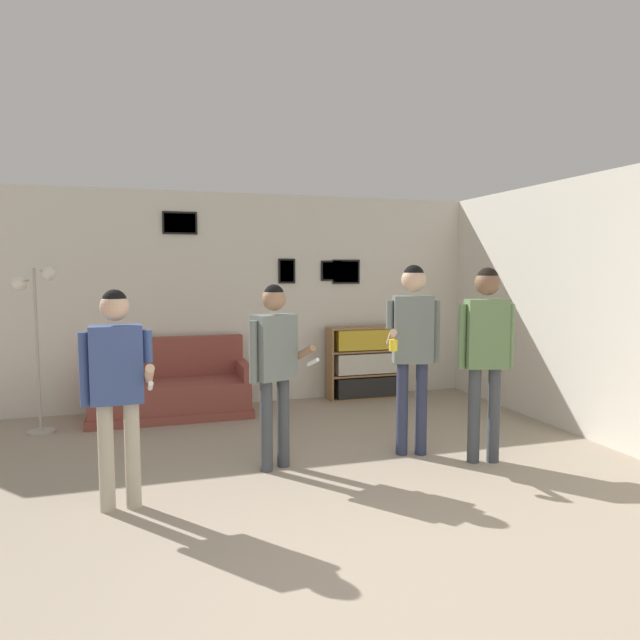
{
  "coord_description": "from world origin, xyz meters",
  "views": [
    {
      "loc": [
        -1.24,
        -2.65,
        1.75
      ],
      "look_at": [
        0.28,
        2.32,
        1.28
      ],
      "focal_mm": 32.0,
      "sensor_mm": 36.0,
      "label": 1
    }
  ],
  "objects_px": {
    "person_player_foreground_left": "(117,377)",
    "person_watcher_holding_cup": "(413,338)",
    "floor_lamp": "(36,323)",
    "person_spectator_near_bookshelf": "(486,343)",
    "couch": "(171,391)",
    "person_player_foreground_center": "(275,357)",
    "bookshelf": "(366,363)"
  },
  "relations": [
    {
      "from": "bookshelf",
      "to": "person_watcher_holding_cup",
      "type": "relative_size",
      "value": 0.59
    },
    {
      "from": "floor_lamp",
      "to": "person_watcher_holding_cup",
      "type": "xyz_separation_m",
      "value": [
        3.46,
        -1.78,
        -0.08
      ]
    },
    {
      "from": "couch",
      "to": "person_player_foreground_left",
      "type": "xyz_separation_m",
      "value": [
        -0.47,
        -2.63,
        0.68
      ]
    },
    {
      "from": "bookshelf",
      "to": "person_spectator_near_bookshelf",
      "type": "relative_size",
      "value": 0.6
    },
    {
      "from": "person_watcher_holding_cup",
      "to": "person_spectator_near_bookshelf",
      "type": "height_order",
      "value": "person_watcher_holding_cup"
    },
    {
      "from": "couch",
      "to": "bookshelf",
      "type": "bearing_deg",
      "value": 4.33
    },
    {
      "from": "floor_lamp",
      "to": "person_player_foreground_center",
      "type": "height_order",
      "value": "floor_lamp"
    },
    {
      "from": "person_player_foreground_center",
      "to": "floor_lamp",
      "type": "bearing_deg",
      "value": 140.41
    },
    {
      "from": "bookshelf",
      "to": "person_watcher_holding_cup",
      "type": "height_order",
      "value": "person_watcher_holding_cup"
    },
    {
      "from": "person_player_foreground_left",
      "to": "person_player_foreground_center",
      "type": "height_order",
      "value": "person_player_foreground_center"
    },
    {
      "from": "couch",
      "to": "person_player_foreground_center",
      "type": "relative_size",
      "value": 1.15
    },
    {
      "from": "person_player_foreground_left",
      "to": "person_watcher_holding_cup",
      "type": "xyz_separation_m",
      "value": [
        2.57,
        0.49,
        0.13
      ]
    },
    {
      "from": "bookshelf",
      "to": "floor_lamp",
      "type": "height_order",
      "value": "floor_lamp"
    },
    {
      "from": "bookshelf",
      "to": "person_player_foreground_left",
      "type": "height_order",
      "value": "person_player_foreground_left"
    },
    {
      "from": "couch",
      "to": "person_spectator_near_bookshelf",
      "type": "xyz_separation_m",
      "value": [
        2.63,
        -2.51,
        0.79
      ]
    },
    {
      "from": "couch",
      "to": "person_watcher_holding_cup",
      "type": "bearing_deg",
      "value": -45.42
    },
    {
      "from": "bookshelf",
      "to": "person_player_foreground_left",
      "type": "distance_m",
      "value": 4.17
    },
    {
      "from": "person_player_foreground_center",
      "to": "person_watcher_holding_cup",
      "type": "bearing_deg",
      "value": 0.01
    },
    {
      "from": "person_player_foreground_center",
      "to": "person_watcher_holding_cup",
      "type": "relative_size",
      "value": 0.91
    },
    {
      "from": "floor_lamp",
      "to": "bookshelf",
      "type": "bearing_deg",
      "value": 7.95
    },
    {
      "from": "person_player_foreground_center",
      "to": "person_watcher_holding_cup",
      "type": "height_order",
      "value": "person_watcher_holding_cup"
    },
    {
      "from": "bookshelf",
      "to": "person_watcher_holding_cup",
      "type": "xyz_separation_m",
      "value": [
        -0.46,
        -2.33,
        0.63
      ]
    },
    {
      "from": "bookshelf",
      "to": "person_spectator_near_bookshelf",
      "type": "bearing_deg",
      "value": -88.48
    },
    {
      "from": "floor_lamp",
      "to": "person_player_foreground_center",
      "type": "xyz_separation_m",
      "value": [
        2.15,
        -1.78,
        -0.2
      ]
    },
    {
      "from": "couch",
      "to": "person_spectator_near_bookshelf",
      "type": "relative_size",
      "value": 1.06
    },
    {
      "from": "bookshelf",
      "to": "person_watcher_holding_cup",
      "type": "distance_m",
      "value": 2.46
    },
    {
      "from": "bookshelf",
      "to": "person_player_foreground_center",
      "type": "xyz_separation_m",
      "value": [
        -1.77,
        -2.33,
        0.5
      ]
    },
    {
      "from": "person_watcher_holding_cup",
      "to": "floor_lamp",
      "type": "bearing_deg",
      "value": 152.79
    },
    {
      "from": "floor_lamp",
      "to": "person_spectator_near_bookshelf",
      "type": "bearing_deg",
      "value": -28.41
    },
    {
      "from": "couch",
      "to": "person_player_foreground_left",
      "type": "bearing_deg",
      "value": -100.09
    },
    {
      "from": "bookshelf",
      "to": "floor_lamp",
      "type": "relative_size",
      "value": 0.59
    },
    {
      "from": "bookshelf",
      "to": "floor_lamp",
      "type": "distance_m",
      "value": 4.02
    }
  ]
}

